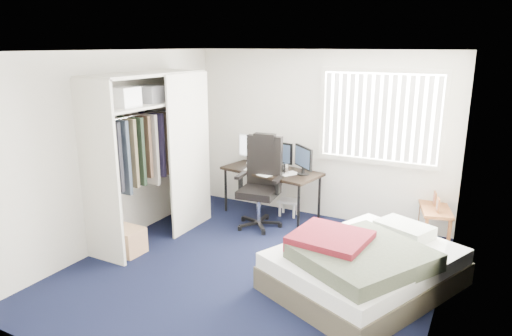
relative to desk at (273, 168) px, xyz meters
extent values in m
plane|color=black|center=(0.59, -1.75, -0.76)|extent=(4.20, 4.20, 0.00)
plane|color=silver|center=(0.59, 0.35, 0.49)|extent=(4.00, 0.00, 4.00)
plane|color=silver|center=(0.59, -3.85, 0.49)|extent=(4.00, 0.00, 4.00)
plane|color=silver|center=(-1.41, -1.75, 0.49)|extent=(0.00, 4.20, 4.20)
plane|color=silver|center=(2.59, -1.75, 0.49)|extent=(0.00, 4.20, 4.20)
plane|color=white|center=(0.59, -1.75, 1.74)|extent=(4.20, 4.20, 0.00)
cube|color=white|center=(1.49, 0.33, 0.84)|extent=(1.60, 0.02, 1.20)
cube|color=beige|center=(1.49, 0.30, 1.47)|extent=(1.72, 0.06, 0.06)
cube|color=beige|center=(1.49, 0.30, 0.21)|extent=(1.72, 0.06, 0.06)
cube|color=white|center=(1.49, 0.27, 0.84)|extent=(1.60, 0.04, 1.16)
cube|color=beige|center=(-1.11, -2.35, 0.34)|extent=(0.60, 0.04, 2.20)
cube|color=beige|center=(-1.11, -0.55, 0.34)|extent=(0.60, 0.04, 2.20)
cube|color=beige|center=(-1.11, -1.45, 1.44)|extent=(0.60, 1.80, 0.04)
cube|color=beige|center=(-1.11, -1.45, 1.06)|extent=(0.56, 1.74, 0.03)
cylinder|color=silver|center=(-1.11, -1.45, 0.94)|extent=(0.03, 1.72, 0.03)
cube|color=#26262B|center=(-1.11, -1.55, 0.49)|extent=(0.38, 1.10, 0.90)
cube|color=beige|center=(-0.79, -1.00, 0.34)|extent=(0.03, 0.90, 2.20)
cube|color=white|center=(-1.11, -1.90, 1.19)|extent=(0.38, 0.30, 0.24)
cube|color=gray|center=(-1.11, -1.40, 1.18)|extent=(0.34, 0.28, 0.22)
cube|color=black|center=(-0.01, -0.02, -0.05)|extent=(1.58, 0.94, 0.04)
cylinder|color=black|center=(-0.73, -0.19, -0.42)|extent=(0.04, 0.04, 0.69)
cylinder|color=black|center=(-0.63, 0.38, -0.42)|extent=(0.04, 0.04, 0.69)
cylinder|color=black|center=(0.61, -0.42, -0.42)|extent=(0.04, 0.04, 0.69)
cylinder|color=black|center=(0.71, 0.14, -0.42)|extent=(0.04, 0.04, 0.69)
cube|color=white|center=(-0.45, 0.17, 0.25)|extent=(0.50, 0.12, 0.36)
cube|color=white|center=(-0.45, 0.17, 0.25)|extent=(0.44, 0.08, 0.31)
cube|color=black|center=(0.06, 0.08, 0.23)|extent=(0.48, 0.11, 0.32)
cube|color=#1E2838|center=(0.06, 0.08, 0.23)|extent=(0.42, 0.08, 0.27)
cube|color=black|center=(0.51, -0.04, 0.23)|extent=(0.48, 0.11, 0.32)
cube|color=#1E2838|center=(0.51, -0.04, 0.23)|extent=(0.42, 0.08, 0.27)
cube|color=white|center=(-0.17, -0.10, -0.02)|extent=(0.42, 0.21, 0.02)
cube|color=black|center=(0.12, -0.15, -0.02)|extent=(0.08, 0.11, 0.02)
cylinder|color=silver|center=(0.28, -0.12, 0.05)|extent=(0.08, 0.08, 0.16)
cube|color=white|center=(-0.01, -0.02, -0.03)|extent=(0.34, 0.33, 0.00)
cube|color=black|center=(0.03, -0.51, -0.70)|extent=(0.69, 0.69, 0.12)
cylinder|color=silver|center=(0.03, -0.51, -0.48)|extent=(0.06, 0.06, 0.42)
cube|color=black|center=(0.03, -0.51, -0.24)|extent=(0.58, 0.58, 0.10)
cube|color=black|center=(0.00, -0.27, 0.17)|extent=(0.53, 0.16, 0.73)
cube|color=black|center=(0.00, -0.27, 0.49)|extent=(0.32, 0.16, 0.17)
cube|color=black|center=(-0.25, -0.54, -0.02)|extent=(0.11, 0.30, 0.04)
cube|color=black|center=(0.31, -0.48, -0.02)|extent=(0.11, 0.30, 0.04)
cube|color=white|center=(0.23, 0.10, -0.53)|extent=(0.33, 0.27, 0.03)
cylinder|color=white|center=(0.13, 0.00, -0.65)|extent=(0.04, 0.04, 0.23)
cylinder|color=white|center=(0.11, 0.17, -0.65)|extent=(0.04, 0.04, 0.23)
cylinder|color=white|center=(0.35, 0.02, -0.65)|extent=(0.04, 0.04, 0.23)
cylinder|color=white|center=(0.34, 0.19, -0.65)|extent=(0.04, 0.04, 0.23)
cube|color=brown|center=(2.34, 0.10, -0.29)|extent=(0.53, 0.78, 0.04)
cube|color=brown|center=(2.29, -0.25, -0.54)|extent=(0.05, 0.05, 0.45)
cube|color=brown|center=(2.12, 0.37, -0.54)|extent=(0.05, 0.05, 0.45)
cube|color=brown|center=(2.56, -0.18, -0.54)|extent=(0.05, 0.05, 0.45)
cube|color=brown|center=(2.39, 0.44, -0.54)|extent=(0.05, 0.05, 0.45)
cube|color=brown|center=(2.38, -0.06, -0.18)|extent=(0.06, 0.14, 0.18)
cube|color=brown|center=(2.31, 0.20, -0.18)|extent=(0.06, 0.14, 0.18)
cube|color=#453F32|center=(1.84, -1.48, -0.64)|extent=(2.11, 2.36, 0.25)
cube|color=white|center=(1.84, -1.48, -0.43)|extent=(2.05, 2.31, 0.17)
cube|color=beige|center=(2.12, -0.85, -0.28)|extent=(0.71, 0.61, 0.14)
cube|color=#384030|center=(1.88, -1.77, -0.28)|extent=(1.54, 1.58, 0.18)
cube|color=#500D16|center=(1.52, -1.73, -0.20)|extent=(0.81, 0.77, 0.16)
cube|color=#AB7755|center=(-1.06, -2.07, -0.60)|extent=(0.45, 0.34, 0.33)
camera|label=1|loc=(2.90, -6.01, 1.80)|focal=32.00mm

